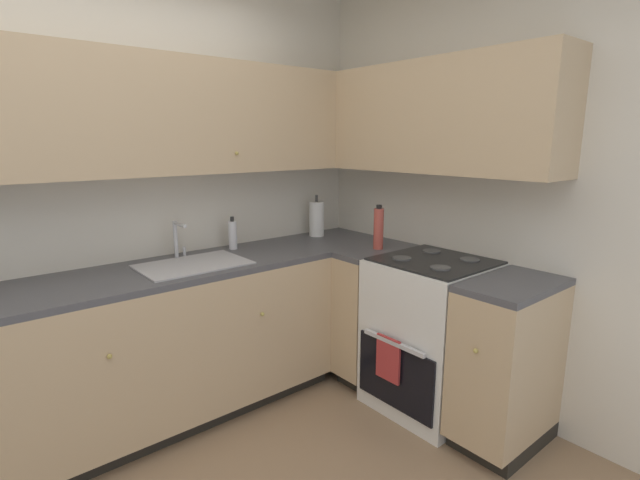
% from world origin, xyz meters
% --- Properties ---
extents(wall_back, '(4.02, 0.05, 2.66)m').
position_xyz_m(wall_back, '(0.00, 1.48, 1.33)').
color(wall_back, silver).
rests_on(wall_back, ground_plane).
extents(wall_right, '(0.05, 3.02, 2.66)m').
position_xyz_m(wall_right, '(1.98, 0.00, 1.33)').
color(wall_right, silver).
rests_on(wall_right, ground_plane).
extents(lower_cabinets_back, '(1.90, 0.62, 0.88)m').
position_xyz_m(lower_cabinets_back, '(0.41, 1.16, 0.44)').
color(lower_cabinets_back, tan).
rests_on(lower_cabinets_back, ground_plane).
extents(countertop_back, '(3.11, 0.60, 0.03)m').
position_xyz_m(countertop_back, '(0.41, 1.16, 0.90)').
color(countertop_back, '#4C4C51').
rests_on(countertop_back, lower_cabinets_back).
extents(lower_cabinets_right, '(0.62, 1.24, 0.88)m').
position_xyz_m(lower_cabinets_right, '(1.66, 0.18, 0.44)').
color(lower_cabinets_right, tan).
rests_on(lower_cabinets_right, ground_plane).
extents(countertop_right, '(0.60, 1.24, 0.03)m').
position_xyz_m(countertop_right, '(1.66, 0.18, 0.90)').
color(countertop_right, '#4C4C51').
rests_on(countertop_right, lower_cabinets_right).
extents(oven_range, '(0.68, 0.62, 1.07)m').
position_xyz_m(oven_range, '(1.68, 0.29, 0.47)').
color(oven_range, white).
rests_on(oven_range, ground_plane).
extents(upper_cabinets_back, '(2.79, 0.34, 0.64)m').
position_xyz_m(upper_cabinets_back, '(0.25, 1.30, 1.74)').
color(upper_cabinets_back, tan).
extents(upper_cabinets_right, '(0.32, 1.79, 0.64)m').
position_xyz_m(upper_cabinets_right, '(1.80, 0.56, 1.74)').
color(upper_cabinets_right, tan).
extents(sink, '(0.59, 0.40, 0.10)m').
position_xyz_m(sink, '(0.55, 1.13, 0.88)').
color(sink, '#B7B7BC').
rests_on(sink, countertop_back).
extents(faucet, '(0.07, 0.16, 0.22)m').
position_xyz_m(faucet, '(0.55, 1.34, 1.05)').
color(faucet, silver).
rests_on(faucet, countertop_back).
extents(soap_bottle, '(0.05, 0.05, 0.21)m').
position_xyz_m(soap_bottle, '(0.92, 1.34, 1.01)').
color(soap_bottle, silver).
rests_on(soap_bottle, countertop_back).
extents(paper_towel_roll, '(0.11, 0.11, 0.31)m').
position_xyz_m(paper_towel_roll, '(1.61, 1.32, 1.04)').
color(paper_towel_roll, white).
rests_on(paper_towel_roll, countertop_back).
extents(oil_bottle, '(0.06, 0.06, 0.29)m').
position_xyz_m(oil_bottle, '(1.66, 0.74, 1.05)').
color(oil_bottle, '#BF4C3F').
rests_on(oil_bottle, countertop_right).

